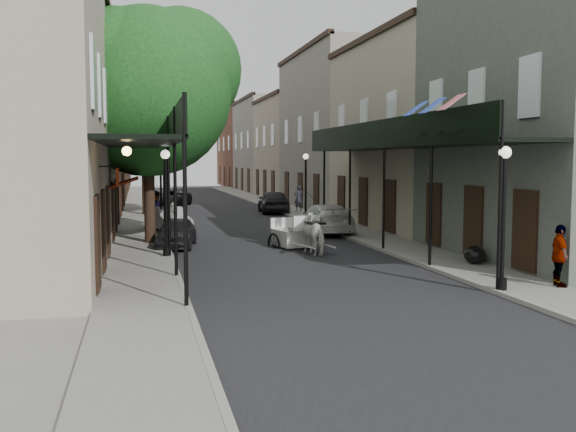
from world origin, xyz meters
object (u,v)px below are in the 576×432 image
car_right_far (274,201)px  horse (316,234)px  lamppost_right_near (503,216)px  pedestrian_sidewalk_right (560,256)px  car_left_far (172,198)px  lamppost_right_far (306,186)px  pedestrian_walking (175,221)px  car_left_mid (170,220)px  lamppost_left (166,201)px  tree_far (150,122)px  tree_near (157,86)px  pedestrian_sidewalk_left (155,208)px  carriage (289,222)px  car_right_near (325,219)px  car_left_near (176,232)px

car_right_far → horse: bearing=88.3°
lamppost_right_near → pedestrian_sidewalk_right: 2.03m
car_left_far → lamppost_right_far: bearing=-45.6°
lamppost_right_near → pedestrian_walking: bearing=119.2°
lamppost_right_near → car_left_mid: lamppost_right_near is taller
lamppost_right_far → lamppost_left: bearing=-124.3°
tree_far → tree_near: bearing=-89.8°
horse → car_right_far: car_right_far is taller
lamppost_right_near → pedestrian_sidewalk_left: size_ratio=2.10×
lamppost_right_far → car_right_far: (-0.50, 6.39, -1.29)m
lamppost_left → carriage: (4.98, 2.31, -1.07)m
carriage → car_right_near: carriage is taller
lamppost_right_far → lamppost_right_near: bearing=-90.0°
tree_far → pedestrian_sidewalk_left: 8.51m
horse → car_right_near: 6.66m
lamppost_left → pedestrian_walking: 5.75m
horse → carriage: 2.37m
lamppost_right_near → car_left_near: size_ratio=1.05×
tree_near → lamppost_left: tree_near is taller
pedestrian_sidewalk_right → car_left_mid: size_ratio=0.45×
tree_near → pedestrian_walking: 5.89m
lamppost_left → carriage: bearing=24.9°
tree_near → pedestrian_sidewalk_left: (-0.00, 7.00, -5.48)m
car_left_mid → car_right_near: (7.13, -1.97, 0.09)m
pedestrian_walking → pedestrian_sidewalk_right: bearing=-65.4°
tree_near → tree_far: size_ratio=1.12×
horse → pedestrian_walking: (-4.85, 5.59, 0.06)m
lamppost_left → pedestrian_sidewalk_left: (-0.10, 11.18, -1.04)m
pedestrian_walking → carriage: bearing=-46.6°
tree_near → horse: bearing=-37.0°
lamppost_right_near → car_left_near: (-7.70, 11.00, -1.45)m
carriage → lamppost_right_far: bearing=60.0°
tree_far → car_left_mid: bearing=-86.3°
carriage → car_right_near: 4.80m
horse → car_left_far: horse is taller
carriage → pedestrian_sidewalk_right: size_ratio=1.53×
lamppost_right_near → car_right_far: (-0.50, 26.39, -1.29)m
car_left_near → car_right_far: car_right_far is taller
tree_near → car_right_far: 17.19m
lamppost_right_far → car_right_near: size_ratio=0.77×
pedestrian_sidewalk_right → carriage: bearing=42.6°
car_left_far → car_right_far: car_right_far is taller
car_left_near → carriage: bearing=1.1°
tree_near → pedestrian_sidewalk_left: 8.89m
tree_near → pedestrian_sidewalk_right: (10.00, -12.18, -5.54)m
tree_near → pedestrian_sidewalk_right: bearing=-50.6°
carriage → car_right_far: 16.31m
tree_far → pedestrian_walking: (0.75, -12.59, -5.02)m
lamppost_right_near → lamppost_left: 11.46m
lamppost_right_near → pedestrian_sidewalk_right: lamppost_right_near is taller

